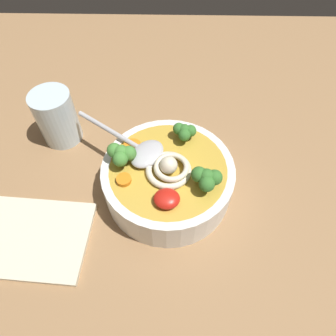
{
  "coord_description": "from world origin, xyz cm",
  "views": [
    {
      "loc": [
        3.81,
        -26.15,
        46.94
      ],
      "look_at": [
        3.25,
        0.7,
        9.92
      ],
      "focal_mm": 32.41,
      "sensor_mm": 36.0,
      "label": 1
    }
  ],
  "objects_px": {
    "soup_bowl": "(168,179)",
    "drinking_glass": "(57,117)",
    "soup_spoon": "(142,150)",
    "folded_napkin": "(30,237)",
    "noodle_pile": "(169,168)"
  },
  "relations": [
    {
      "from": "soup_bowl",
      "to": "drinking_glass",
      "type": "bearing_deg",
      "value": 149.95
    },
    {
      "from": "soup_spoon",
      "to": "drinking_glass",
      "type": "height_order",
      "value": "drinking_glass"
    },
    {
      "from": "soup_bowl",
      "to": "drinking_glass",
      "type": "distance_m",
      "value": 0.23
    },
    {
      "from": "soup_bowl",
      "to": "folded_napkin",
      "type": "relative_size",
      "value": 1.16
    },
    {
      "from": "drinking_glass",
      "to": "soup_bowl",
      "type": "bearing_deg",
      "value": -30.05
    },
    {
      "from": "drinking_glass",
      "to": "soup_spoon",
      "type": "bearing_deg",
      "value": -28.68
    },
    {
      "from": "soup_bowl",
      "to": "noodle_pile",
      "type": "height_order",
      "value": "noodle_pile"
    },
    {
      "from": "noodle_pile",
      "to": "soup_spoon",
      "type": "relative_size",
      "value": 0.47
    },
    {
      "from": "drinking_glass",
      "to": "noodle_pile",
      "type": "bearing_deg",
      "value": -31.36
    },
    {
      "from": "folded_napkin",
      "to": "drinking_glass",
      "type": "bearing_deg",
      "value": 88.45
    },
    {
      "from": "noodle_pile",
      "to": "drinking_glass",
      "type": "height_order",
      "value": "drinking_glass"
    },
    {
      "from": "soup_bowl",
      "to": "soup_spoon",
      "type": "relative_size",
      "value": 1.27
    },
    {
      "from": "drinking_glass",
      "to": "folded_napkin",
      "type": "relative_size",
      "value": 0.56
    },
    {
      "from": "noodle_pile",
      "to": "folded_napkin",
      "type": "relative_size",
      "value": 0.43
    },
    {
      "from": "noodle_pile",
      "to": "folded_napkin",
      "type": "distance_m",
      "value": 0.23
    }
  ]
}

